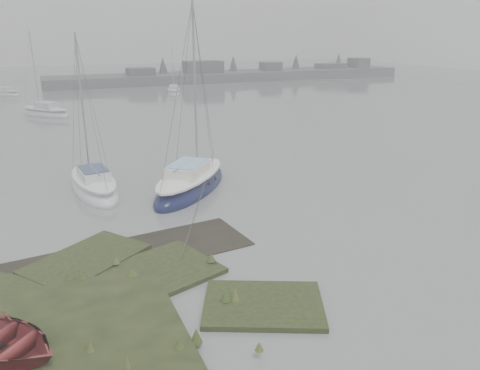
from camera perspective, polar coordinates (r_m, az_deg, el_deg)
name	(u,v)px	position (r m, az deg, el deg)	size (l,w,h in m)	color
ground	(102,126)	(42.28, -16.44, 6.92)	(160.00, 160.00, 0.00)	slate
far_shoreline	(241,75)	(80.05, 0.06, 13.31)	(60.00, 8.00, 4.15)	#4C4F51
sailboat_main	(191,184)	(24.08, -6.03, 0.07)	(6.37, 6.81, 9.92)	#0C1034
sailboat_white	(94,187)	(24.91, -17.37, -0.18)	(2.59, 6.11, 8.37)	silver
sailboat_far_a	(46,113)	(49.29, -22.61, 8.11)	(5.27, 5.94, 8.48)	#A5ABAE
sailboat_far_b	(174,92)	(62.59, -8.07, 11.16)	(3.16, 5.44, 7.30)	silver
sailboat_far_c	(4,94)	(67.43, -26.86, 9.90)	(4.65, 4.49, 6.87)	#B9BEC3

